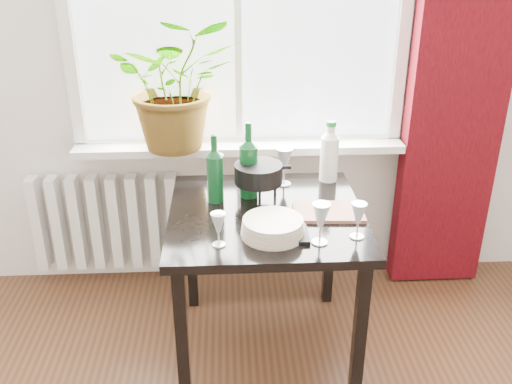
{
  "coord_description": "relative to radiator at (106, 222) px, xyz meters",
  "views": [
    {
      "loc": [
        -0.06,
        -0.68,
        1.87
      ],
      "look_at": [
        0.06,
        1.55,
        0.84
      ],
      "focal_mm": 40.0,
      "sensor_mm": 36.0,
      "label": 1
    }
  ],
  "objects": [
    {
      "name": "cleaning_bottle",
      "position": [
        1.18,
        -0.3,
        0.51
      ],
      "size": [
        0.11,
        0.11,
        0.31
      ],
      "primitive_type": null,
      "rotation": [
        0.0,
        0.0,
        -0.36
      ],
      "color": "white",
      "rests_on": "table"
    },
    {
      "name": "wine_bottle_right",
      "position": [
        0.78,
        -0.46,
        0.54
      ],
      "size": [
        0.11,
        0.11,
        0.36
      ],
      "primitive_type": null,
      "rotation": [
        0.0,
        0.0,
        -0.3
      ],
      "color": "#0D461D",
      "rests_on": "table"
    },
    {
      "name": "wineglass_front_left",
      "position": [
        0.64,
        -0.91,
        0.43
      ],
      "size": [
        0.07,
        0.07,
        0.14
      ],
      "primitive_type": null,
      "rotation": [
        0.0,
        0.0,
        -0.22
      ],
      "color": "silver",
      "rests_on": "table"
    },
    {
      "name": "cutting_board",
      "position": [
        1.12,
        -0.66,
        0.37
      ],
      "size": [
        0.31,
        0.21,
        0.02
      ],
      "primitive_type": "cube",
      "rotation": [
        0.0,
        0.0,
        -0.05
      ],
      "color": "#9E6147",
      "rests_on": "table"
    },
    {
      "name": "windowsill",
      "position": [
        0.75,
        -0.03,
        0.44
      ],
      "size": [
        1.72,
        0.2,
        0.04
      ],
      "color": "silver",
      "rests_on": "ground"
    },
    {
      "name": "fondue_pot",
      "position": [
        0.82,
        -0.49,
        0.45
      ],
      "size": [
        0.27,
        0.24,
        0.17
      ],
      "primitive_type": null,
      "rotation": [
        0.0,
        0.0,
        -0.1
      ],
      "color": "black",
      "rests_on": "table"
    },
    {
      "name": "bottle_amber",
      "position": [
        0.78,
        -0.28,
        0.48
      ],
      "size": [
        0.07,
        0.07,
        0.25
      ],
      "primitive_type": null,
      "rotation": [
        0.0,
        0.0,
        -0.18
      ],
      "color": "maroon",
      "rests_on": "table"
    },
    {
      "name": "radiator",
      "position": [
        0.0,
        0.0,
        0.0
      ],
      "size": [
        0.8,
        0.1,
        0.55
      ],
      "color": "white",
      "rests_on": "ground"
    },
    {
      "name": "tv_remote",
      "position": [
        0.98,
        -0.85,
        0.37
      ],
      "size": [
        0.05,
        0.16,
        0.02
      ],
      "primitive_type": "cube",
      "rotation": [
        0.0,
        0.0,
        -0.01
      ],
      "color": "black",
      "rests_on": "table"
    },
    {
      "name": "wineglass_back_left",
      "position": [
        0.63,
        -0.38,
        0.45
      ],
      "size": [
        0.09,
        0.09,
        0.18
      ],
      "primitive_type": null,
      "rotation": [
        0.0,
        0.0,
        0.14
      ],
      "color": "#B4B8C1",
      "rests_on": "table"
    },
    {
      "name": "wineglass_back_center",
      "position": [
        0.96,
        -0.34,
        0.46
      ],
      "size": [
        0.09,
        0.09,
        0.19
      ],
      "primitive_type": null,
      "rotation": [
        0.0,
        0.0,
        0.18
      ],
      "color": "silver",
      "rests_on": "table"
    },
    {
      "name": "potted_plant",
      "position": [
        0.44,
        -0.08,
        0.8
      ],
      "size": [
        0.64,
        0.57,
        0.66
      ],
      "primitive_type": "imported",
      "rotation": [
        0.0,
        0.0,
        0.09
      ],
      "color": "#326D1D",
      "rests_on": "windowsill"
    },
    {
      "name": "wineglass_front_right",
      "position": [
        1.04,
        -0.91,
        0.45
      ],
      "size": [
        0.1,
        0.1,
        0.18
      ],
      "primitive_type": null,
      "rotation": [
        0.0,
        0.0,
        -0.4
      ],
      "color": "silver",
      "rests_on": "table"
    },
    {
      "name": "wine_bottle_left",
      "position": [
        0.63,
        -0.5,
        0.52
      ],
      "size": [
        0.1,
        0.1,
        0.32
      ],
      "primitive_type": null,
      "rotation": [
        0.0,
        0.0,
        -0.34
      ],
      "color": "#0C3F1B",
      "rests_on": "table"
    },
    {
      "name": "curtain",
      "position": [
        1.87,
        -0.06,
        0.92
      ],
      "size": [
        0.5,
        0.12,
        2.56
      ],
      "color": "#3A050A",
      "rests_on": "ground"
    },
    {
      "name": "wineglass_far_right",
      "position": [
        1.2,
        -0.87,
        0.44
      ],
      "size": [
        0.08,
        0.08,
        0.16
      ],
      "primitive_type": null,
      "rotation": [
        0.0,
        0.0,
        0.18
      ],
      "color": "silver",
      "rests_on": "table"
    },
    {
      "name": "plate_stack",
      "position": [
        0.86,
        -0.84,
        0.4
      ],
      "size": [
        0.29,
        0.29,
        0.07
      ],
      "primitive_type": "cylinder",
      "rotation": [
        0.0,
        0.0,
        0.11
      ],
      "color": "beige",
      "rests_on": "table"
    },
    {
      "name": "table",
      "position": [
        0.85,
        -0.63,
        0.27
      ],
      "size": [
        0.85,
        0.85,
        0.74
      ],
      "color": "black",
      "rests_on": "ground"
    }
  ]
}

